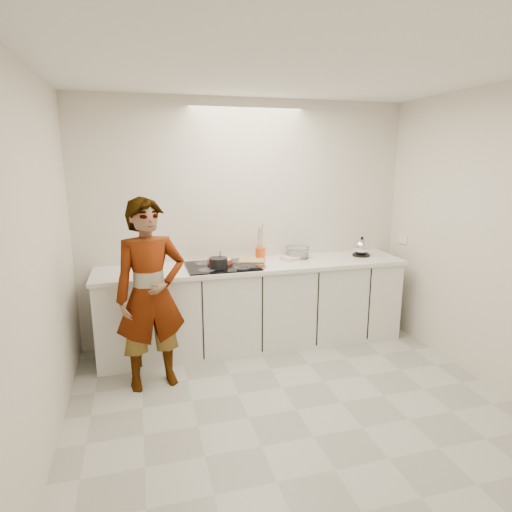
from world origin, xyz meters
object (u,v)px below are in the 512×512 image
object	(u,v)px
tart_dish	(220,261)
cook	(151,295)
baking_dish	(251,262)
utensil_crock	(260,253)
kettle	(361,248)
mixing_bowl	(297,253)
hob	(222,266)
saucepan	(218,263)

from	to	relation	value
tart_dish	cook	bearing A→B (deg)	-138.78
tart_dish	baking_dish	distance (m)	0.34
tart_dish	cook	world-z (taller)	cook
baking_dish	utensil_crock	world-z (taller)	utensil_crock
tart_dish	cook	xyz separation A→B (m)	(-0.73, -0.64, -0.11)
kettle	tart_dish	bearing A→B (deg)	178.21
utensil_crock	kettle	bearing A→B (deg)	-7.30
utensil_crock	cook	world-z (taller)	cook
tart_dish	mixing_bowl	bearing A→B (deg)	3.81
tart_dish	utensil_crock	size ratio (longest dim) A/B	2.09
hob	saucepan	bearing A→B (deg)	-121.44
kettle	utensil_crock	xyz separation A→B (m)	(-1.14, 0.15, -0.03)
tart_dish	mixing_bowl	size ratio (longest dim) A/B	1.05
mixing_bowl	utensil_crock	xyz separation A→B (m)	(-0.41, 0.04, 0.01)
hob	baking_dish	xyz separation A→B (m)	(0.29, -0.08, 0.04)
saucepan	utensil_crock	distance (m)	0.60
kettle	hob	bearing A→B (deg)	-177.79
hob	saucepan	world-z (taller)	saucepan
baking_dish	mixing_bowl	distance (m)	0.64
hob	kettle	world-z (taller)	kettle
hob	utensil_crock	distance (m)	0.51
kettle	cook	xyz separation A→B (m)	(-2.34, -0.59, -0.17)
baking_dish	cook	world-z (taller)	cook
tart_dish	saucepan	size ratio (longest dim) A/B	1.20
baking_dish	kettle	distance (m)	1.33
hob	tart_dish	size ratio (longest dim) A/B	2.63
hob	tart_dish	xyz separation A→B (m)	(0.00, 0.11, 0.03)
mixing_bowl	utensil_crock	distance (m)	0.42
kettle	mixing_bowl	bearing A→B (deg)	171.50
saucepan	kettle	xyz separation A→B (m)	(1.66, 0.15, 0.03)
utensil_crock	baking_dish	bearing A→B (deg)	-121.82
tart_dish	saucepan	bearing A→B (deg)	-105.20
saucepan	cook	size ratio (longest dim) A/B	0.14
hob	tart_dish	bearing A→B (deg)	89.93
mixing_bowl	cook	world-z (taller)	cook
saucepan	cook	distance (m)	0.82
tart_dish	utensil_crock	xyz separation A→B (m)	(0.46, 0.10, 0.03)
kettle	baking_dish	bearing A→B (deg)	-174.06
tart_dish	cook	size ratio (longest dim) A/B	0.16
mixing_bowl	cook	xyz separation A→B (m)	(-1.61, -0.70, -0.13)
tart_dish	baking_dish	xyz separation A→B (m)	(0.29, -0.19, 0.01)
hob	mixing_bowl	world-z (taller)	mixing_bowl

